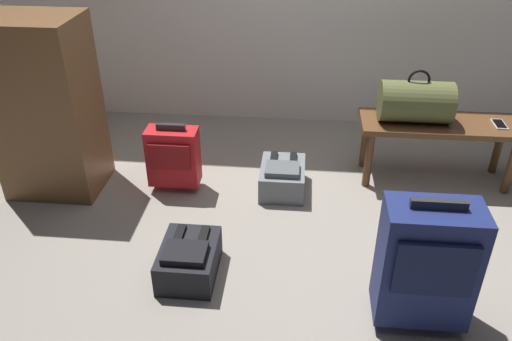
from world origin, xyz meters
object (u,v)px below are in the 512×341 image
at_px(cell_phone, 499,124).
at_px(suitcase_upright_navy, 426,263).
at_px(duffel_bag_olive, 415,101).
at_px(side_cabinet, 46,108).
at_px(backpack_dark, 189,259).
at_px(bench, 439,131).
at_px(suitcase_small_red, 173,156).
at_px(backpack_grey, 282,177).

xyz_separation_m(cell_phone, suitcase_upright_navy, (-0.67, -1.28, -0.08)).
height_order(duffel_bag_olive, side_cabinet, side_cabinet).
distance_m(suitcase_upright_navy, backpack_dark, 1.15).
height_order(suitcase_upright_navy, backpack_dark, suitcase_upright_navy).
height_order(backpack_dark, side_cabinet, side_cabinet).
distance_m(bench, side_cabinet, 2.45).
height_order(duffel_bag_olive, backpack_dark, duffel_bag_olive).
height_order(bench, duffel_bag_olive, duffel_bag_olive).
bearing_deg(side_cabinet, suitcase_small_red, 2.14).
bearing_deg(backpack_dark, suitcase_small_red, 107.99).
bearing_deg(suitcase_upright_navy, backpack_grey, 122.53).
bearing_deg(suitcase_small_red, bench, 9.74).
bearing_deg(duffel_bag_olive, bench, -0.00).
relative_size(suitcase_upright_navy, suitcase_small_red, 1.44).
bearing_deg(backpack_dark, suitcase_upright_navy, -10.54).
distance_m(duffel_bag_olive, backpack_grey, 0.95).
bearing_deg(side_cabinet, suitcase_upright_navy, -24.66).
distance_m(suitcase_upright_navy, side_cabinet, 2.33).
bearing_deg(suitcase_upright_navy, cell_phone, 62.43).
xyz_separation_m(duffel_bag_olive, suitcase_small_red, (-1.49, -0.29, -0.31)).
distance_m(suitcase_upright_navy, suitcase_small_red, 1.69).
height_order(backpack_dark, backpack_grey, same).
bearing_deg(side_cabinet, bench, 7.40).
bearing_deg(bench, side_cabinet, -172.60).
bearing_deg(suitcase_small_red, side_cabinet, -177.86).
distance_m(bench, suitcase_upright_navy, 1.32).
distance_m(backpack_dark, side_cabinet, 1.35).
height_order(backpack_grey, side_cabinet, side_cabinet).
relative_size(duffel_bag_olive, backpack_dark, 1.16).
xyz_separation_m(backpack_dark, backpack_grey, (0.43, 0.84, 0.00)).
height_order(bench, suitcase_upright_navy, suitcase_upright_navy).
bearing_deg(duffel_bag_olive, side_cabinet, -172.02).
relative_size(backpack_grey, side_cabinet, 0.35).
bearing_deg(cell_phone, suitcase_small_red, -172.19).
xyz_separation_m(cell_phone, backpack_dark, (-1.77, -1.07, -0.33)).
xyz_separation_m(cell_phone, suitcase_small_red, (-2.02, -0.28, -0.18)).
distance_m(bench, backpack_grey, 1.04).
distance_m(backpack_grey, side_cabinet, 1.52).
bearing_deg(backpack_dark, backpack_grey, 62.95).
height_order(suitcase_small_red, backpack_grey, suitcase_small_red).
bearing_deg(suitcase_small_red, suitcase_upright_navy, -36.30).
xyz_separation_m(suitcase_small_red, side_cabinet, (-0.75, -0.03, 0.31)).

